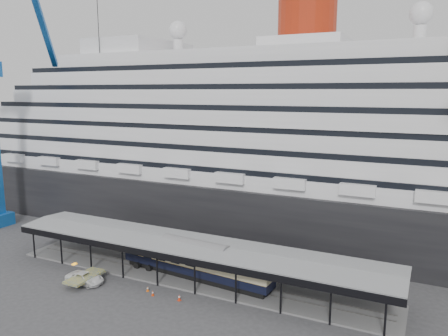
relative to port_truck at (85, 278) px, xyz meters
The scene contains 8 objects.
ground 12.51m from the port_truck, 13.00° to the left, with size 200.00×200.00×0.00m, color #38383B.
cruise_ship 40.87m from the port_truck, 70.66° to the left, with size 130.00×30.00×43.90m.
platform_canopy 14.55m from the port_truck, 32.70° to the left, with size 56.00×9.18×5.30m.
port_truck is the anchor object (origin of this frame).
pullman_carriage 15.13m from the port_truck, 31.38° to the left, with size 23.36×4.96×22.77m.
traffic_cone_left 9.27m from the port_truck, 10.59° to the left, with size 0.43×0.43×0.68m.
traffic_cone_mid 10.47m from the port_truck, ahead, with size 0.48×0.48×0.71m.
traffic_cone_right 14.24m from the port_truck, ahead, with size 0.53×0.53×0.82m.
Camera 1 is at (29.10, -44.88, 25.83)m, focal length 35.00 mm.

